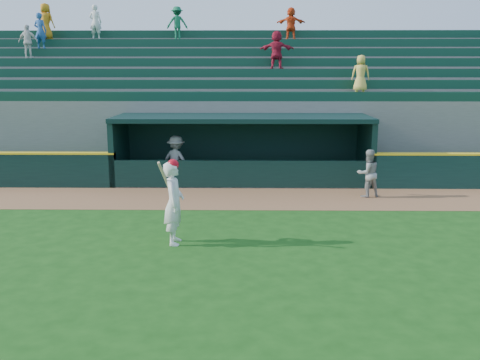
# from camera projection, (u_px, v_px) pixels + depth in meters

# --- Properties ---
(ground) EXTENTS (120.00, 120.00, 0.00)m
(ground) POSITION_uv_depth(u_px,v_px,m) (239.00, 247.00, 12.63)
(ground) COLOR #174511
(ground) RESTS_ON ground
(warning_track) EXTENTS (40.00, 3.00, 0.01)m
(warning_track) POSITION_uv_depth(u_px,v_px,m) (241.00, 198.00, 17.43)
(warning_track) COLOR brown
(warning_track) RESTS_ON ground
(dugout_player_front) EXTENTS (0.90, 0.78, 1.58)m
(dugout_player_front) POSITION_uv_depth(u_px,v_px,m) (368.00, 173.00, 17.52)
(dugout_player_front) COLOR gray
(dugout_player_front) RESTS_ON ground
(dugout_player_inside) EXTENTS (1.32, 1.08, 1.77)m
(dugout_player_inside) POSITION_uv_depth(u_px,v_px,m) (176.00, 160.00, 19.54)
(dugout_player_inside) COLOR gray
(dugout_player_inside) RESTS_ON ground
(dugout) EXTENTS (9.40, 2.80, 2.46)m
(dugout) POSITION_uv_depth(u_px,v_px,m) (242.00, 144.00, 20.19)
(dugout) COLOR slate
(dugout) RESTS_ON ground
(stands) EXTENTS (34.50, 6.25, 7.16)m
(stands) POSITION_uv_depth(u_px,v_px,m) (244.00, 108.00, 24.45)
(stands) COLOR slate
(stands) RESTS_ON ground
(batter_at_plate) EXTENTS (0.56, 0.84, 2.08)m
(batter_at_plate) POSITION_uv_depth(u_px,v_px,m) (174.00, 202.00, 12.73)
(batter_at_plate) COLOR silver
(batter_at_plate) RESTS_ON ground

